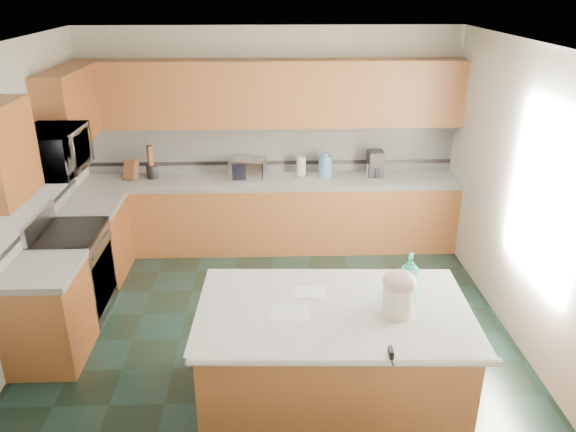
{
  "coord_description": "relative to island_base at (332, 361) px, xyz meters",
  "views": [
    {
      "loc": [
        -0.02,
        -4.54,
        3.19
      ],
      "look_at": [
        0.15,
        0.35,
        1.12
      ],
      "focal_mm": 35.0,
      "sensor_mm": 36.0,
      "label": 1
    }
  ],
  "objects": [
    {
      "name": "floor",
      "position": [
        -0.45,
        0.95,
        -0.43
      ],
      "size": [
        4.6,
        4.6,
        0.0
      ],
      "primitive_type": "plane",
      "color": "black",
      "rests_on": "ground"
    },
    {
      "name": "ceiling",
      "position": [
        -0.45,
        0.95,
        2.27
      ],
      "size": [
        4.6,
        4.6,
        0.0
      ],
      "primitive_type": "plane",
      "color": "white",
      "rests_on": "ground"
    },
    {
      "name": "wall_back",
      "position": [
        -0.45,
        3.27,
        0.92
      ],
      "size": [
        4.6,
        0.04,
        2.7
      ],
      "primitive_type": "cube",
      "color": "beige",
      "rests_on": "ground"
    },
    {
      "name": "wall_front",
      "position": [
        -0.45,
        -1.37,
        0.92
      ],
      "size": [
        4.6,
        0.04,
        2.7
      ],
      "primitive_type": "cube",
      "color": "beige",
      "rests_on": "ground"
    },
    {
      "name": "wall_left",
      "position": [
        -2.77,
        0.95,
        0.92
      ],
      "size": [
        0.04,
        4.6,
        2.7
      ],
      "primitive_type": "cube",
      "color": "beige",
      "rests_on": "ground"
    },
    {
      "name": "wall_right",
      "position": [
        1.87,
        0.95,
        0.92
      ],
      "size": [
        0.04,
        4.6,
        2.7
      ],
      "primitive_type": "cube",
      "color": "beige",
      "rests_on": "ground"
    },
    {
      "name": "back_base_cab",
      "position": [
        -0.45,
        2.95,
        0.0
      ],
      "size": [
        4.6,
        0.6,
        0.86
      ],
      "primitive_type": "cube",
      "color": "#5F2B11",
      "rests_on": "ground"
    },
    {
      "name": "back_countertop",
      "position": [
        -0.45,
        2.95,
        0.46
      ],
      "size": [
        4.6,
        0.64,
        0.06
      ],
      "primitive_type": "cube",
      "color": "white",
      "rests_on": "back_base_cab"
    },
    {
      "name": "back_upper_cab",
      "position": [
        -0.45,
        3.09,
        1.51
      ],
      "size": [
        4.6,
        0.33,
        0.78
      ],
      "primitive_type": "cube",
      "color": "#5F2B11",
      "rests_on": "wall_back"
    },
    {
      "name": "back_backsplash",
      "position": [
        -0.45,
        3.24,
        0.81
      ],
      "size": [
        4.6,
        0.02,
        0.63
      ],
      "primitive_type": "cube",
      "color": "silver",
      "rests_on": "back_countertop"
    },
    {
      "name": "back_accent_band",
      "position": [
        -0.45,
        3.24,
        0.61
      ],
      "size": [
        4.6,
        0.01,
        0.05
      ],
      "primitive_type": "cube",
      "color": "black",
      "rests_on": "back_countertop"
    },
    {
      "name": "left_base_cab_rear",
      "position": [
        -2.45,
        2.24,
        0.0
      ],
      "size": [
        0.6,
        0.82,
        0.86
      ],
      "primitive_type": "cube",
      "color": "#5F2B11",
      "rests_on": "ground"
    },
    {
      "name": "left_counter_rear",
      "position": [
        -2.45,
        2.24,
        0.46
      ],
      "size": [
        0.64,
        0.82,
        0.06
      ],
      "primitive_type": "cube",
      "color": "white",
      "rests_on": "left_base_cab_rear"
    },
    {
      "name": "left_base_cab_front",
      "position": [
        -2.45,
        0.71,
        0.0
      ],
      "size": [
        0.6,
        0.72,
        0.86
      ],
      "primitive_type": "cube",
      "color": "#5F2B11",
      "rests_on": "ground"
    },
    {
      "name": "left_counter_front",
      "position": [
        -2.45,
        0.71,
        0.46
      ],
      "size": [
        0.64,
        0.72,
        0.06
      ],
      "primitive_type": "cube",
      "color": "white",
      "rests_on": "left_base_cab_front"
    },
    {
      "name": "left_backsplash",
      "position": [
        -2.74,
        1.5,
        0.81
      ],
      "size": [
        0.02,
        2.3,
        0.63
      ],
      "primitive_type": "cube",
      "color": "silver",
      "rests_on": "wall_left"
    },
    {
      "name": "left_accent_band",
      "position": [
        -2.73,
        1.5,
        0.61
      ],
      "size": [
        0.01,
        2.3,
        0.05
      ],
      "primitive_type": "cube",
      "color": "black",
      "rests_on": "wall_left"
    },
    {
      "name": "left_upper_cab_rear",
      "position": [
        -2.58,
        2.38,
        1.51
      ],
      "size": [
        0.33,
        1.09,
        0.78
      ],
      "primitive_type": "cube",
      "color": "#5F2B11",
      "rests_on": "wall_left"
    },
    {
      "name": "range_body",
      "position": [
        -2.45,
        1.45,
        0.01
      ],
      "size": [
        0.6,
        0.76,
        0.88
      ],
      "primitive_type": "cube",
      "color": "#B7B7BC",
      "rests_on": "ground"
    },
    {
      "name": "range_oven_door",
      "position": [
        -2.16,
        1.45,
        -0.03
      ],
      "size": [
        0.02,
        0.68,
        0.55
      ],
      "primitive_type": "cube",
      "color": "black",
      "rests_on": "range_body"
    },
    {
      "name": "range_cooktop",
      "position": [
        -2.45,
        1.45,
        0.47
      ],
      "size": [
        0.62,
        0.78,
        0.04
      ],
      "primitive_type": "cube",
      "color": "black",
      "rests_on": "range_body"
    },
    {
      "name": "range_handle",
      "position": [
        -2.13,
        1.45,
        0.35
      ],
      "size": [
        0.02,
        0.66,
        0.02
      ],
      "primitive_type": "cylinder",
      "rotation": [
        1.57,
        0.0,
        0.0
      ],
      "color": "#B7B7BC",
      "rests_on": "range_body"
    },
    {
      "name": "range_backguard",
      "position": [
        -2.71,
        1.45,
        0.59
      ],
      "size": [
        0.06,
        0.76,
        0.18
      ],
      "primitive_type": "cube",
      "color": "#B7B7BC",
      "rests_on": "range_body"
    },
    {
      "name": "microwave",
      "position": [
        -2.45,
        1.45,
        1.3
      ],
      "size": [
        0.5,
        0.73,
        0.41
      ],
      "primitive_type": "imported",
      "rotation": [
        0.0,
        0.0,
        1.57
      ],
      "color": "#B7B7BC",
      "rests_on": "wall_left"
    },
    {
      "name": "island_base",
      "position": [
        0.0,
        0.0,
        0.0
      ],
      "size": [
        1.99,
        1.19,
        0.86
      ],
      "primitive_type": "cube",
      "rotation": [
        0.0,
        0.0,
        -0.04
      ],
      "color": "#5F2B11",
      "rests_on": "ground"
    },
    {
      "name": "island_top",
      "position": [
        0.0,
        0.0,
        0.46
      ],
      "size": [
        2.09,
        1.29,
        0.06
      ],
      "primitive_type": "cube",
      "rotation": [
        0.0,
        0.0,
        -0.04
      ],
      "color": "white",
      "rests_on": "island_base"
    },
    {
      "name": "island_bullnose",
      "position": [
        0.0,
        -0.61,
        0.46
      ],
      "size": [
        2.05,
        0.14,
        0.06
      ],
      "primitive_type": "cylinder",
      "rotation": [
        0.0,
        1.57,
        -0.04
      ],
      "color": "white",
      "rests_on": "island_base"
    },
    {
      "name": "treat_jar",
      "position": [
        0.45,
        -0.09,
        0.61
      ],
      "size": [
        0.23,
        0.23,
        0.24
      ],
      "primitive_type": "cylinder",
      "rotation": [
        0.0,
        0.0,
        -0.04
      ],
      "color": "#F7E9CD",
      "rests_on": "island_top"
    },
    {
      "name": "treat_jar_lid",
      "position": [
        0.45,
        -0.09,
        0.76
      ],
      "size": [
        0.24,
        0.24,
        0.15
      ],
      "primitive_type": "ellipsoid",
      "color": "beige",
      "rests_on": "treat_jar"
    },
    {
      "name": "treat_jar_knob",
      "position": [
        0.45,
        -0.09,
        0.81
      ],
      "size": [
        0.08,
        0.03,
        0.03
      ],
      "primitive_type": "cylinder",
      "rotation": [
        0.0,
        1.57,
        0.0
      ],
      "color": "tan",
      "rests_on": "treat_jar_lid"
    },
    {
      "name": "treat_jar_knob_end_l",
      "position": [
        0.41,
        -0.09,
        0.81
      ],
      "size": [
        0.04,
        0.04,
        0.04
      ],
      "primitive_type": "sphere",
      "color": "tan",
      "rests_on": "treat_jar_lid"
    },
    {
      "name": "treat_jar_knob_end_r",
      "position": [
        0.5,
        -0.09,
        0.81
      ],
      "size": [
        0.04,
        0.04,
        0.04
      ],
      "primitive_type": "sphere",
      "color": "tan",
      "rests_on": "treat_jar_lid"
    },
    {
      "name": "soap_bottle_island",
      "position": [
        0.57,
        0.07,
        0.69
      ],
      "size": [
        0.21,
        0.21,
        0.41
      ],
      "primitive_type": "imported",
      "rotation": [
        0.0,
        0.0,
        -0.42
      ],
      "color": "teal",
      "rests_on": "island_top"
    },
    {
      "name": "paper_sheet_a",
      "position": [
        -0.32,
        -0.06,
        0.49
      ],
      "size": [
        0.31,
        0.24,
        0.0
      ],
      "primitive_type": "cube",
      "rotation": [
        0.0,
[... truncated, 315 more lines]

